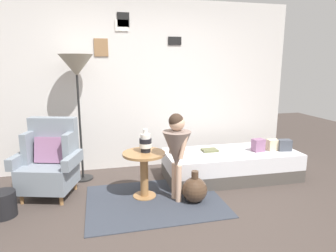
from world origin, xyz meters
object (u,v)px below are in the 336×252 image
object	(u,v)px
person_child	(177,146)
demijohn_near	(195,190)
floor_lamp	(77,70)
book_on_daybed	(210,150)
magazine_basket	(3,204)
vase_striped	(145,142)
side_table	(144,166)
daybed	(231,165)
armchair	(50,161)

from	to	relation	value
person_child	demijohn_near	xyz separation A→B (m)	(0.20, -0.09, -0.53)
floor_lamp	book_on_daybed	size ratio (longest dim) A/B	8.02
person_child	book_on_daybed	world-z (taller)	person_child
floor_lamp	magazine_basket	bearing A→B (deg)	-131.49
book_on_daybed	magazine_basket	size ratio (longest dim) A/B	0.79
vase_striped	demijohn_near	distance (m)	0.82
side_table	book_on_daybed	distance (m)	1.11
demijohn_near	book_on_daybed	bearing A→B (deg)	56.71
floor_lamp	book_on_daybed	bearing A→B (deg)	-11.76
side_table	book_on_daybed	bearing A→B (deg)	22.30
person_child	daybed	bearing A→B (deg)	28.39
armchair	person_child	size ratio (longest dim) A/B	0.90
book_on_daybed	magazine_basket	xyz separation A→B (m)	(-2.60, -0.54, -0.28)
daybed	book_on_daybed	bearing A→B (deg)	163.07
person_child	demijohn_near	size ratio (longest dim) A/B	2.76
vase_striped	demijohn_near	world-z (taller)	vase_striped
person_child	side_table	bearing A→B (deg)	152.16
side_table	demijohn_near	world-z (taller)	side_table
armchair	floor_lamp	size ratio (longest dim) A/B	0.55
daybed	floor_lamp	size ratio (longest dim) A/B	1.08
book_on_daybed	daybed	bearing A→B (deg)	-16.93
side_table	vase_striped	xyz separation A→B (m)	(0.03, 0.02, 0.29)
armchair	side_table	world-z (taller)	armchair
armchair	side_table	xyz separation A→B (m)	(1.14, -0.36, -0.03)
vase_striped	side_table	bearing A→B (deg)	-139.85
person_child	magazine_basket	xyz separation A→B (m)	(-1.94, 0.08, -0.55)
floor_lamp	person_child	distance (m)	1.74
daybed	vase_striped	xyz separation A→B (m)	(-1.30, -0.31, 0.50)
vase_striped	demijohn_near	bearing A→B (deg)	-29.23
floor_lamp	magazine_basket	size ratio (longest dim) A/B	6.30
daybed	person_child	world-z (taller)	person_child
floor_lamp	magazine_basket	world-z (taller)	floor_lamp
vase_striped	demijohn_near	xyz separation A→B (m)	(0.54, -0.30, -0.54)
daybed	vase_striped	world-z (taller)	vase_striped
floor_lamp	side_table	bearing A→B (deg)	-45.80
daybed	person_child	distance (m)	1.20
side_table	vase_striped	bearing A→B (deg)	40.15
side_table	demijohn_near	bearing A→B (deg)	-26.35
daybed	book_on_daybed	distance (m)	0.38
person_child	magazine_basket	bearing A→B (deg)	177.77
daybed	demijohn_near	distance (m)	0.97
armchair	demijohn_near	distance (m)	1.84
armchair	person_child	xyz separation A→B (m)	(1.50, -0.56, 0.25)
magazine_basket	person_child	bearing A→B (deg)	-2.23
daybed	magazine_basket	bearing A→B (deg)	-171.29
floor_lamp	vase_striped	bearing A→B (deg)	-44.06
book_on_daybed	floor_lamp	bearing A→B (deg)	168.24
armchair	magazine_basket	distance (m)	0.72
vase_striped	book_on_daybed	xyz separation A→B (m)	(1.00, 0.40, -0.28)
demijohn_near	side_table	bearing A→B (deg)	153.65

